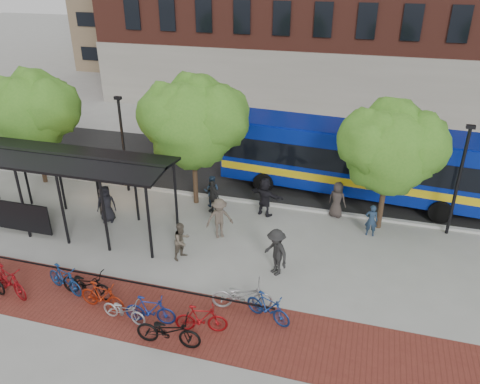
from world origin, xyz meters
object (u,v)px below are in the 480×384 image
(bike_6, at_px, (124,310))
(bike_10, at_px, (242,295))
(pedestrian_8, at_px, (182,241))
(bike_1, at_px, (9,281))
(pedestrian_5, at_px, (265,197))
(pedestrian_2, at_px, (212,191))
(bike_7, at_px, (150,310))
(pedestrian_6, at_px, (337,200))
(bike_9, at_px, (201,319))
(pedestrian_9, at_px, (276,252))
(pedestrian_1, at_px, (104,204))
(bus_shelter, at_px, (54,165))
(pedestrian_3, at_px, (219,218))
(bike_8, at_px, (168,331))
(lamp_post_left, at_px, (123,142))
(bike_5, at_px, (102,296))
(pedestrian_7, at_px, (371,220))
(tree_c, at_px, (393,145))
(tree_b, at_px, (195,118))
(bike_4, at_px, (87,284))
(pedestrian_0, at_px, (106,204))
(bike_3, at_px, (65,279))
(bike_11, at_px, (268,307))
(tree_a, at_px, (33,108))
(bus, at_px, (355,157))

(bike_6, xyz_separation_m, bike_10, (3.69, 1.73, 0.12))
(pedestrian_8, bearing_deg, bike_10, -102.20)
(bike_1, distance_m, pedestrian_5, 11.39)
(pedestrian_2, xyz_separation_m, pedestrian_8, (0.32, -4.66, -0.01))
(bike_7, height_order, pedestrian_6, pedestrian_6)
(bike_9, height_order, pedestrian_9, pedestrian_9)
(pedestrian_1, bearing_deg, bus_shelter, 47.39)
(pedestrian_1, height_order, pedestrian_8, pedestrian_1)
(pedestrian_2, bearing_deg, pedestrian_5, 164.50)
(bike_7, xyz_separation_m, pedestrian_3, (0.53, 5.90, 0.40))
(bike_8, distance_m, pedestrian_9, 5.31)
(lamp_post_left, relative_size, bike_8, 2.38)
(bike_5, height_order, bike_10, bike_10)
(pedestrian_6, bearing_deg, bus_shelter, 40.18)
(pedestrian_7, xyz_separation_m, pedestrian_8, (-7.41, -3.97, 0.06))
(lamp_post_left, bearing_deg, pedestrian_1, -81.79)
(pedestrian_7, bearing_deg, tree_c, -118.66)
(bike_7, relative_size, pedestrian_1, 1.08)
(tree_b, relative_size, bike_5, 3.54)
(bike_6, distance_m, bike_9, 2.72)
(bike_8, distance_m, pedestrian_6, 10.88)
(bike_4, bearing_deg, pedestrian_0, 25.69)
(tree_b, bearing_deg, pedestrian_6, 3.73)
(bike_3, bearing_deg, pedestrian_5, -18.96)
(pedestrian_0, bearing_deg, pedestrian_5, -0.68)
(tree_c, bearing_deg, bike_10, -122.81)
(pedestrian_2, bearing_deg, bike_11, 109.63)
(pedestrian_2, bearing_deg, pedestrian_3, 103.52)
(bus_shelter, relative_size, pedestrian_8, 6.48)
(bike_9, bearing_deg, lamp_post_left, 27.40)
(bike_6, relative_size, pedestrian_8, 1.04)
(bus_shelter, xyz_separation_m, pedestrian_1, (1.58, 0.95, -2.17))
(pedestrian_7, distance_m, pedestrian_9, 5.29)
(tree_a, distance_m, pedestrian_3, 11.93)
(bike_10, bearing_deg, bike_1, 88.83)
(bike_9, distance_m, pedestrian_7, 9.36)
(bike_9, relative_size, bike_10, 0.81)
(tree_c, xyz_separation_m, bike_10, (-4.64, -7.20, -3.49))
(pedestrian_6, xyz_separation_m, pedestrian_7, (1.64, -1.33, -0.13))
(bike_1, bearing_deg, bike_4, -57.32)
(bike_3, bearing_deg, bike_10, -64.46)
(tree_b, distance_m, bike_10, 9.27)
(bike_6, bearing_deg, bike_8, -100.57)
(bike_3, relative_size, bike_11, 1.03)
(pedestrian_5, relative_size, pedestrian_6, 1.08)
(bus, xyz_separation_m, pedestrian_5, (-3.86, -3.45, -1.15))
(pedestrian_0, relative_size, pedestrian_6, 1.01)
(bike_5, bearing_deg, pedestrian_9, -49.40)
(bike_11, bearing_deg, pedestrian_1, 84.49)
(bike_7, bearing_deg, pedestrian_9, -48.16)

